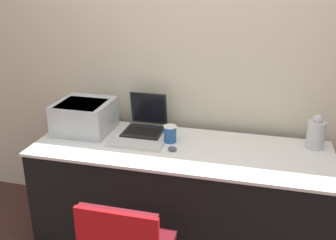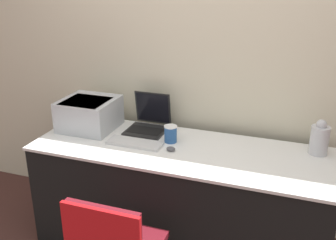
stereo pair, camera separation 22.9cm
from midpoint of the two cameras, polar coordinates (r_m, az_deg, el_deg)
wall_back at (r=2.96m, az=6.90°, el=8.69°), size 8.00×0.05×2.60m
table at (r=2.88m, az=3.95°, el=-11.18°), size 2.03×0.72×0.78m
printer at (r=3.01m, az=-9.26°, el=1.02°), size 0.39×0.39×0.23m
laptop_left at (r=2.96m, az=-0.65°, el=-0.38°), size 0.28×0.30×0.27m
external_keyboard at (r=2.74m, az=-2.45°, el=-3.40°), size 0.39×0.14×0.02m
coffee_cup at (r=2.76m, az=2.76°, el=-2.07°), size 0.09×0.09×0.12m
mouse at (r=2.64m, az=2.91°, el=-4.25°), size 0.06×0.05×0.03m
metal_pitcher at (r=2.79m, az=23.36°, el=-2.56°), size 0.12×0.12×0.24m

